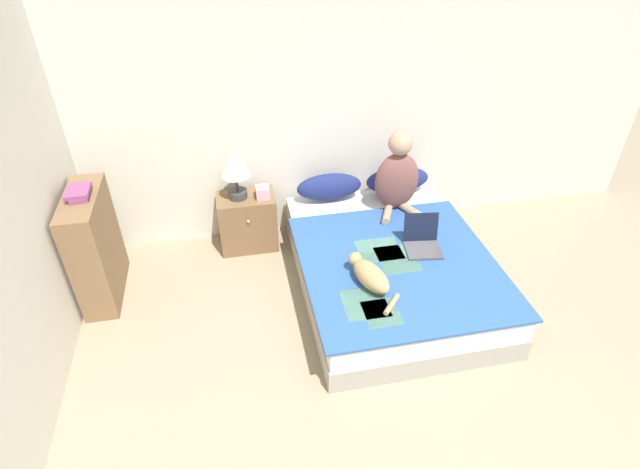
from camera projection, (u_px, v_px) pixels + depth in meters
name	position (u px, v px, depth m)	size (l,w,h in m)	color
wall_back	(357.00, 100.00, 4.47)	(5.98, 0.05, 2.55)	beige
bed	(390.00, 268.00, 4.24)	(1.54, 2.02, 0.40)	#9E998E
pillow_near	(329.00, 187.00, 4.69)	(0.62, 0.22, 0.26)	navy
pillow_far	(397.00, 180.00, 4.80)	(0.62, 0.22, 0.26)	navy
person_sitting	(397.00, 177.00, 4.45)	(0.41, 0.40, 0.75)	brown
cat_tabby	(370.00, 275.00, 3.70)	(0.32, 0.60, 0.18)	tan
laptop_open	(422.00, 242.00, 4.10)	(0.32, 0.34, 0.26)	#424247
nightstand	(248.00, 221.00, 4.68)	(0.53, 0.36, 0.54)	brown
table_lamp	(235.00, 167.00, 4.34)	(0.26, 0.26, 0.46)	#38383D
tissue_box	(263.00, 192.00, 4.48)	(0.12, 0.12, 0.14)	#E09EB2
bookshelf	(95.00, 247.00, 4.02)	(0.26, 0.74, 0.94)	brown
book_stack_top	(78.00, 193.00, 3.74)	(0.18, 0.25, 0.06)	#844270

